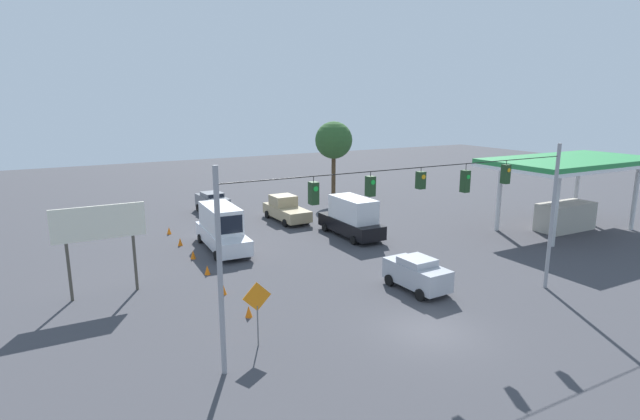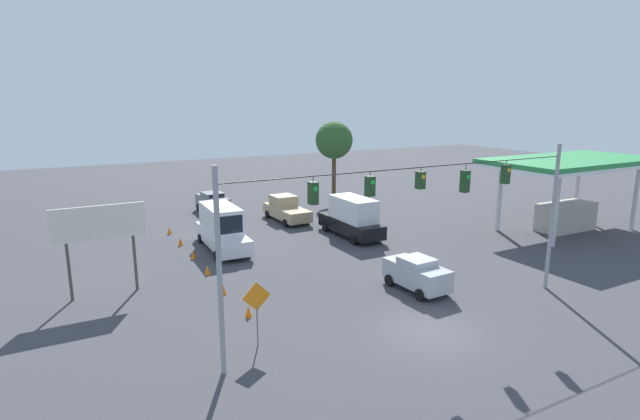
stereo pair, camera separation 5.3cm
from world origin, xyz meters
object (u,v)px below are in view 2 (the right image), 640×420
Objects in this scene: overhead_signal_span at (420,214)px; box_truck_white_withflow_far at (222,228)px; traffic_cone_fifth at (180,242)px; gas_station at (570,178)px; box_truck_black_oncoming_far at (352,217)px; traffic_cone_nearest at (248,311)px; traffic_cone_second at (223,289)px; sedan_silver_crossing_near at (417,273)px; tree_horizon_left at (334,141)px; traffic_cone_third at (207,270)px; roadside_billboard at (99,229)px; sedan_grey_withflow_deep at (213,202)px; pickup_truck_tan_oncoming_deep at (286,209)px; work_zone_sign at (257,301)px; traffic_cone_farthest at (169,231)px; traffic_cone_fourth at (193,255)px.

box_truck_white_withflow_far is at bearing -74.88° from overhead_signal_span.
gas_station reaches higher than traffic_cone_fifth.
box_truck_black_oncoming_far reaches higher than traffic_cone_nearest.
traffic_cone_second is at bearing 89.08° from traffic_cone_fifth.
tree_horizon_left is at bearing -110.00° from sedan_silver_crossing_near.
traffic_cone_third is (-0.14, -3.46, 0.00)m from traffic_cone_second.
overhead_signal_span is 32.88× the size of traffic_cone_third.
roadside_billboard is (33.67, -2.98, -0.54)m from gas_station.
box_truck_white_withflow_far is 11.68m from sedan_grey_withflow_deep.
tree_horizon_left is (-18.05, -9.27, 5.80)m from traffic_cone_fifth.
traffic_cone_third and traffic_cone_fifth have the same top height.
sedan_silver_crossing_near is 0.28× the size of gas_station.
tree_horizon_left is (-15.63, -11.40, 4.60)m from box_truck_white_withflow_far.
tree_horizon_left is (-11.36, -27.19, 0.86)m from overhead_signal_span.
traffic_cone_fifth is at bearing -69.53° from overhead_signal_span.
gas_station is at bearing 174.94° from roadside_billboard.
box_truck_black_oncoming_far is 17.43m from gas_station.
pickup_truck_tan_oncoming_deep is 22.34m from work_zone_sign.
traffic_cone_second is at bearing 47.07° from tree_horizon_left.
box_truck_white_withflow_far is 11.82m from traffic_cone_nearest.
sedan_grey_withflow_deep is 10.59m from traffic_cone_fifth.
overhead_signal_span is 11.37m from traffic_cone_second.
box_truck_black_oncoming_far is 17.95m from work_zone_sign.
gas_station is at bearing 139.37° from sedan_grey_withflow_deep.
box_truck_black_oncoming_far is 1.15× the size of pickup_truck_tan_oncoming_deep.
sedan_silver_crossing_near is 19.44m from gas_station.
overhead_signal_span is 6.55× the size of work_zone_sign.
box_truck_black_oncoming_far is 0.80× the size of tree_horizon_left.
traffic_cone_nearest is (2.41, 11.51, -1.20)m from box_truck_white_withflow_far.
traffic_cone_farthest is 31.47m from gas_station.
traffic_cone_nearest is 28.42m from gas_station.
box_truck_black_oncoming_far reaches higher than work_zone_sign.
traffic_cone_fourth is (-0.01, -10.20, 0.00)m from traffic_cone_nearest.
sedan_silver_crossing_near is at bearing 117.05° from traffic_cone_farthest.
traffic_cone_fifth is at bearing -92.23° from work_zone_sign.
work_zone_sign is (0.66, 13.05, 1.70)m from traffic_cone_fourth.
traffic_cone_fourth and traffic_cone_fifth have the same top height.
traffic_cone_nearest is (9.79, 16.87, -0.69)m from pickup_truck_tan_oncoming_deep.
box_truck_white_withflow_far is 9.13m from pickup_truck_tan_oncoming_deep.
traffic_cone_third is 6.86m from traffic_cone_fifth.
gas_station is at bearing 166.13° from traffic_cone_fourth.
box_truck_black_oncoming_far is 15.59m from traffic_cone_nearest.
traffic_cone_second is 0.12× the size of roadside_billboard.
traffic_cone_farthest is at bearing 47.62° from sedan_grey_withflow_deep.
traffic_cone_fourth and traffic_cone_farthest have the same top height.
roadside_billboard is (10.88, 16.57, 2.65)m from sedan_grey_withflow_deep.
traffic_cone_second is 0.20× the size of work_zone_sign.
overhead_signal_span is 13.86m from traffic_cone_third.
roadside_billboard is 10.57m from work_zone_sign.
traffic_cone_fifth is at bearing -90.92° from traffic_cone_second.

